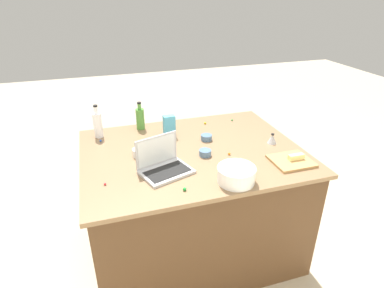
% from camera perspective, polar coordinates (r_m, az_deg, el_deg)
% --- Properties ---
extents(ground_plane, '(12.00, 12.00, 0.00)m').
position_cam_1_polar(ground_plane, '(2.87, 0.00, -17.25)').
color(ground_plane, '#B7A88E').
extents(island_counter, '(1.56, 1.20, 0.90)m').
position_cam_1_polar(island_counter, '(2.58, 0.00, -9.98)').
color(island_counter, '#4C331E').
rests_on(island_counter, ground).
extents(laptop, '(0.36, 0.31, 0.22)m').
position_cam_1_polar(laptop, '(2.07, -5.11, -3.62)').
color(laptop, '#B7B7BC').
rests_on(laptop, island_counter).
extents(mixing_bowl_large, '(0.24, 0.24, 0.10)m').
position_cam_1_polar(mixing_bowl_large, '(1.97, 7.84, -5.31)').
color(mixing_bowl_large, white).
rests_on(mixing_bowl_large, island_counter).
extents(bottle_olive, '(0.07, 0.07, 0.23)m').
position_cam_1_polar(bottle_olive, '(2.69, -9.14, 4.52)').
color(bottle_olive, '#4C8C38').
rests_on(bottle_olive, island_counter).
extents(bottle_vinegar, '(0.07, 0.07, 0.26)m').
position_cam_1_polar(bottle_vinegar, '(2.61, -16.30, 3.36)').
color(bottle_vinegar, white).
rests_on(bottle_vinegar, island_counter).
extents(cutting_board, '(0.26, 0.24, 0.02)m').
position_cam_1_polar(cutting_board, '(2.28, 17.11, -2.89)').
color(cutting_board, '#AD7F4C').
rests_on(cutting_board, island_counter).
extents(butter_stick_left, '(0.11, 0.04, 0.04)m').
position_cam_1_polar(butter_stick_left, '(2.29, 17.91, -2.17)').
color(butter_stick_left, '#F4E58C').
rests_on(butter_stick_left, cutting_board).
extents(ramekin_small, '(0.09, 0.09, 0.04)m').
position_cam_1_polar(ramekin_small, '(2.49, 2.56, 1.15)').
color(ramekin_small, slate).
rests_on(ramekin_small, island_counter).
extents(ramekin_medium, '(0.09, 0.09, 0.04)m').
position_cam_1_polar(ramekin_medium, '(2.26, 2.34, -1.56)').
color(ramekin_medium, slate).
rests_on(ramekin_medium, island_counter).
extents(ramekin_wide, '(0.11, 0.11, 0.05)m').
position_cam_1_polar(ramekin_wide, '(2.28, -9.08, -1.45)').
color(ramekin_wide, white).
rests_on(ramekin_wide, island_counter).
extents(kitchen_timer, '(0.07, 0.07, 0.08)m').
position_cam_1_polar(kitchen_timer, '(2.51, 13.98, 0.92)').
color(kitchen_timer, '#B2B2B7').
rests_on(kitchen_timer, island_counter).
extents(candy_bag, '(0.09, 0.06, 0.17)m').
position_cam_1_polar(candy_bag, '(2.54, -4.04, 3.24)').
color(candy_bag, '#4CA5CC').
rests_on(candy_bag, island_counter).
extents(candy_0, '(0.02, 0.02, 0.02)m').
position_cam_1_polar(candy_0, '(2.78, 2.33, 3.71)').
color(candy_0, yellow).
rests_on(candy_0, island_counter).
extents(candy_1, '(0.02, 0.02, 0.02)m').
position_cam_1_polar(candy_1, '(2.56, -15.84, 0.55)').
color(candy_1, blue).
rests_on(candy_1, island_counter).
extents(candy_2, '(0.02, 0.02, 0.02)m').
position_cam_1_polar(candy_2, '(2.35, -5.77, -0.91)').
color(candy_2, green).
rests_on(candy_2, island_counter).
extents(candy_3, '(0.02, 0.02, 0.02)m').
position_cam_1_polar(candy_3, '(1.90, -1.31, -7.96)').
color(candy_3, green).
rests_on(candy_3, island_counter).
extents(candy_4, '(0.02, 0.02, 0.02)m').
position_cam_1_polar(candy_4, '(2.29, 6.60, -1.71)').
color(candy_4, orange).
rests_on(candy_4, island_counter).
extents(candy_5, '(0.01, 0.01, 0.01)m').
position_cam_1_polar(candy_5, '(2.87, 7.09, 4.22)').
color(candy_5, green).
rests_on(candy_5, island_counter).
extents(candy_6, '(0.01, 0.01, 0.01)m').
position_cam_1_polar(candy_6, '(2.01, -15.12, -6.85)').
color(candy_6, red).
rests_on(candy_6, island_counter).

